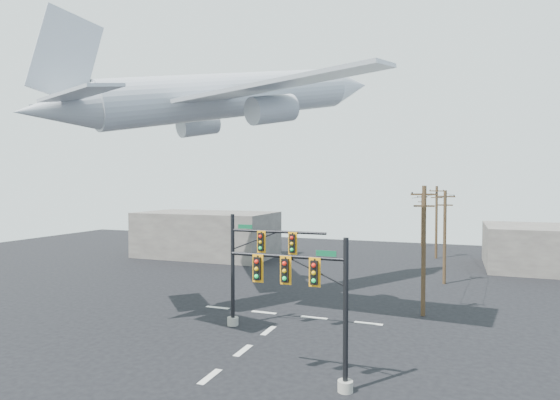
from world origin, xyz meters
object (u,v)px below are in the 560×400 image
at_px(utility_pole_d, 422,219).
at_px(signal_mast_far, 251,268).
at_px(utility_pole_c, 436,221).
at_px(airliner, 233,97).
at_px(utility_pole_a, 424,248).
at_px(signal_mast_near, 315,303).
at_px(utility_pole_b, 445,235).

bearing_deg(utility_pole_d, signal_mast_far, -76.67).
xyz_separation_m(utility_pole_c, airliner, (-14.76, -30.32, 11.97)).
bearing_deg(utility_pole_d, utility_pole_a, -63.08).
height_order(signal_mast_far, airliner, airliner).
height_order(signal_mast_near, signal_mast_far, signal_mast_far).
distance_m(utility_pole_c, airliner, 35.78).
bearing_deg(utility_pole_b, utility_pole_a, -98.25).
xyz_separation_m(signal_mast_near, signal_mast_far, (-6.75, 7.52, 0.03)).
xyz_separation_m(signal_mast_near, airliner, (-10.83, 13.03, 12.86)).
xyz_separation_m(utility_pole_a, utility_pole_c, (-0.16, 28.66, -0.08)).
bearing_deg(signal_mast_far, utility_pole_a, 33.47).
bearing_deg(signal_mast_near, utility_pole_b, 78.90).
height_order(utility_pole_b, utility_pole_d, utility_pole_b).
bearing_deg(utility_pole_c, utility_pole_d, 118.95).
xyz_separation_m(signal_mast_near, utility_pole_c, (3.93, 43.35, 0.89)).
distance_m(signal_mast_near, utility_pole_c, 43.54).
bearing_deg(utility_pole_b, airliner, -141.60).
relative_size(signal_mast_near, utility_pole_b, 0.80).
bearing_deg(signal_mast_far, airliner, 126.53).
height_order(signal_mast_near, airliner, airliner).
bearing_deg(utility_pole_c, signal_mast_far, -90.15).
relative_size(utility_pole_a, utility_pole_c, 1.02).
distance_m(signal_mast_near, signal_mast_far, 10.11).
xyz_separation_m(signal_mast_far, utility_pole_a, (10.84, 7.16, 0.94)).
relative_size(signal_mast_near, utility_pole_d, 0.88).
bearing_deg(utility_pole_d, utility_pole_b, -58.89).
distance_m(signal_mast_far, utility_pole_a, 13.02).
xyz_separation_m(utility_pole_d, airliner, (-12.19, -41.88, 12.60)).
xyz_separation_m(signal_mast_far, utility_pole_b, (12.06, 19.53, 0.68)).
relative_size(signal_mast_far, utility_pole_c, 0.81).
relative_size(utility_pole_a, utility_pole_d, 1.16).
relative_size(signal_mast_near, airliner, 0.25).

